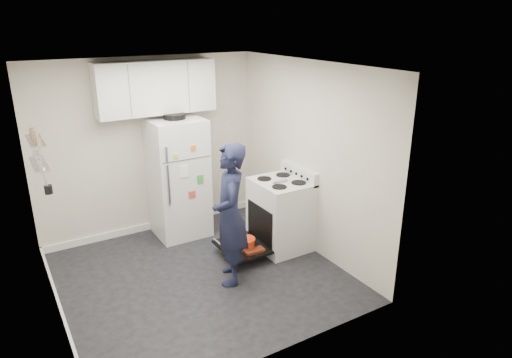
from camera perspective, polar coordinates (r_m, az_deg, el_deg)
room at (r=5.22m, az=-7.94°, el=-0.49°), size 3.21×3.21×2.51m
electric_range at (r=6.17m, az=3.00°, el=-4.49°), size 0.66×0.76×1.10m
open_oven_door at (r=6.00m, az=-1.61°, el=-8.27°), size 0.55×0.71×0.21m
refrigerator at (r=6.51m, az=-9.70°, el=0.20°), size 0.72×0.74×1.76m
upper_cabinets at (r=6.33m, az=-12.41°, el=11.12°), size 1.60×0.33×0.70m
wall_shelf_rack at (r=5.18m, az=-25.62°, el=3.00°), size 0.14×0.60×0.61m
person at (r=5.25m, az=-3.25°, el=-4.48°), size 0.62×0.73×1.69m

